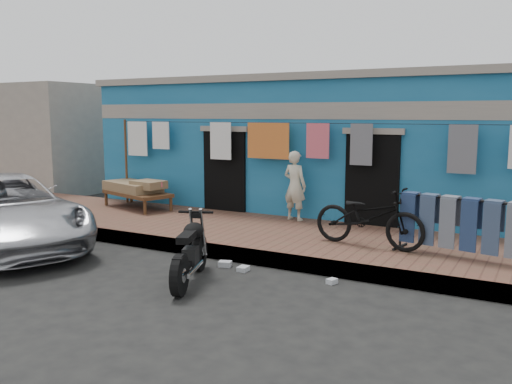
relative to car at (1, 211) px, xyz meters
The scene contains 15 objects.
ground 4.56m from the car, ahead, with size 80.00×80.00×0.00m, color black.
sidewalk 5.28m from the car, 31.05° to the left, with size 28.00×3.00×0.25m, color brown.
curb 4.70m from the car, 15.61° to the left, with size 28.00×0.10×0.25m, color gray.
building 8.12m from the car, 56.12° to the left, with size 12.20×5.20×3.36m.
neighbor_left 9.40m from the car, 134.12° to the left, with size 6.00×5.00×3.40m, color #9E9384.
clothesline 5.77m from the car, 44.31° to the left, with size 10.06×0.06×2.10m.
car is the anchor object (origin of this frame).
seated_person 5.75m from the car, 42.78° to the left, with size 0.53×0.35×1.47m, color beige.
bicycle 6.74m from the car, 21.01° to the left, with size 0.68×1.93×1.25m, color black.
motorcycle 4.35m from the car, ahead, with size 1.10×1.64×1.00m, color black, non-canonical shape.
charpoy 3.45m from the car, 85.07° to the left, with size 2.15×1.46×0.66m, color brown, non-canonical shape.
jeans_rack 8.12m from the car, 17.09° to the left, with size 2.11×0.79×1.00m, color black, non-canonical shape.
litter_a 4.50m from the car, 11.75° to the left, with size 0.20×0.16×0.09m, color silver.
litter_b 6.32m from the car, ahead, with size 0.15×0.11×0.08m, color silver.
litter_c 4.86m from the car, ahead, with size 0.19×0.15×0.08m, color silver.
Camera 1 is at (4.48, -6.11, 2.49)m, focal length 38.00 mm.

